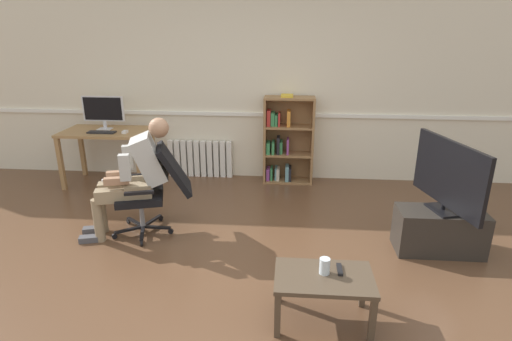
{
  "coord_description": "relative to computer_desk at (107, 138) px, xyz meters",
  "views": [
    {
      "loc": [
        0.47,
        -3.04,
        2.07
      ],
      "look_at": [
        0.15,
        0.85,
        0.7
      ],
      "focal_mm": 28.71,
      "sensor_mm": 36.0,
      "label": 1
    }
  ],
  "objects": [
    {
      "name": "tv_stand",
      "position": [
        3.94,
        -1.53,
        -0.43
      ],
      "size": [
        0.81,
        0.38,
        0.43
      ],
      "color": "#2D2823",
      "rests_on": "ground_plane"
    },
    {
      "name": "coffee_table",
      "position": [
        2.75,
        -2.64,
        -0.32
      ],
      "size": [
        0.71,
        0.45,
        0.38
      ],
      "color": "#4C3D2D",
      "rests_on": "ground_plane"
    },
    {
      "name": "person_seated",
      "position": [
        0.91,
        -1.4,
        0.01
      ],
      "size": [
        0.98,
        0.56,
        1.23
      ],
      "rotation": [
        0.0,
        0.0,
        -1.29
      ],
      "color": "#937F60",
      "rests_on": "ground_plane"
    },
    {
      "name": "radiator",
      "position": [
        1.19,
        0.39,
        -0.38
      ],
      "size": [
        0.93,
        0.08,
        0.53
      ],
      "color": "white",
      "rests_on": "ground_plane"
    },
    {
      "name": "spare_remote",
      "position": [
        2.86,
        -2.56,
        -0.25
      ],
      "size": [
        0.04,
        0.15,
        0.02
      ],
      "primitive_type": "cube",
      "rotation": [
        0.0,
        0.0,
        3.13
      ],
      "color": "black",
      "rests_on": "coffee_table"
    },
    {
      "name": "back_wall",
      "position": [
        1.99,
        0.5,
        0.7
      ],
      "size": [
        12.0,
        0.13,
        2.7
      ],
      "color": "beige",
      "rests_on": "ground_plane"
    },
    {
      "name": "computer_mouse",
      "position": [
        0.32,
        -0.12,
        0.13
      ],
      "size": [
        0.06,
        0.1,
        0.03
      ],
      "primitive_type": "cube",
      "color": "white",
      "rests_on": "computer_desk"
    },
    {
      "name": "bookshelf",
      "position": [
        2.42,
        0.29,
        -0.07
      ],
      "size": [
        0.68,
        0.29,
        1.22
      ],
      "color": "olive",
      "rests_on": "ground_plane"
    },
    {
      "name": "tv_screen",
      "position": [
        3.94,
        -1.53,
        0.14
      ],
      "size": [
        0.3,
        1.0,
        0.68
      ],
      "rotation": [
        0.0,
        0.0,
        1.82
      ],
      "color": "black",
      "rests_on": "tv_stand"
    },
    {
      "name": "ground_plane",
      "position": [
        1.99,
        -2.15,
        -0.64
      ],
      "size": [
        18.0,
        18.0,
        0.0
      ],
      "primitive_type": "plane",
      "color": "brown"
    },
    {
      "name": "computer_desk",
      "position": [
        0.0,
        0.0,
        0.0
      ],
      "size": [
        1.14,
        0.67,
        0.76
      ],
      "color": "#9E7547",
      "rests_on": "ground_plane"
    },
    {
      "name": "drinking_glass",
      "position": [
        2.75,
        -2.61,
        -0.2
      ],
      "size": [
        0.08,
        0.08,
        0.12
      ],
      "primitive_type": "cylinder",
      "color": "silver",
      "rests_on": "coffee_table"
    },
    {
      "name": "imac_monitor",
      "position": [
        -0.03,
        0.08,
        0.37
      ],
      "size": [
        0.57,
        0.14,
        0.45
      ],
      "color": "silver",
      "rests_on": "computer_desk"
    },
    {
      "name": "keyboard",
      "position": [
        0.01,
        -0.14,
        0.12
      ],
      "size": [
        0.36,
        0.12,
        0.02
      ],
      "primitive_type": "cube",
      "color": "black",
      "rests_on": "computer_desk"
    },
    {
      "name": "office_chair",
      "position": [
        1.11,
        -1.35,
        -0.13
      ],
      "size": [
        0.86,
        0.68,
        0.95
      ],
      "rotation": [
        0.0,
        0.0,
        -1.29
      ],
      "color": "black",
      "rests_on": "ground_plane"
    }
  ]
}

